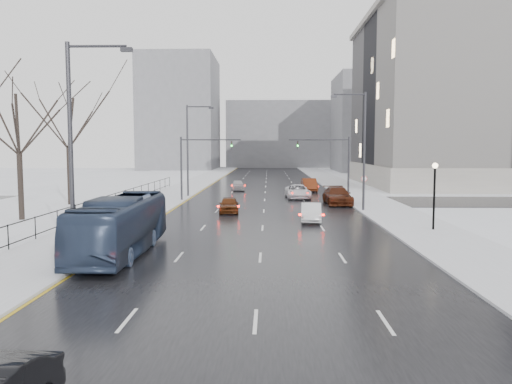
# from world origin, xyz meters

# --- Properties ---
(road) EXTENTS (16.00, 150.00, 0.04)m
(road) POSITION_xyz_m (0.00, 60.00, 0.02)
(road) COLOR black
(road) RESTS_ON ground
(cross_road) EXTENTS (130.00, 10.00, 0.04)m
(cross_road) POSITION_xyz_m (0.00, 48.00, 0.02)
(cross_road) COLOR black
(cross_road) RESTS_ON ground
(sidewalk_left) EXTENTS (5.00, 150.00, 0.16)m
(sidewalk_left) POSITION_xyz_m (-10.50, 60.00, 0.08)
(sidewalk_left) COLOR silver
(sidewalk_left) RESTS_ON ground
(sidewalk_right) EXTENTS (5.00, 150.00, 0.16)m
(sidewalk_right) POSITION_xyz_m (10.50, 60.00, 0.08)
(sidewalk_right) COLOR silver
(sidewalk_right) RESTS_ON ground
(park_strip) EXTENTS (14.00, 150.00, 0.12)m
(park_strip) POSITION_xyz_m (-20.00, 60.00, 0.06)
(park_strip) COLOR white
(park_strip) RESTS_ON ground
(tree_park_d) EXTENTS (8.75, 8.75, 12.50)m
(tree_park_d) POSITION_xyz_m (-17.80, 34.00, 0.00)
(tree_park_d) COLOR black
(tree_park_d) RESTS_ON ground
(tree_park_e) EXTENTS (9.45, 9.45, 13.50)m
(tree_park_e) POSITION_xyz_m (-18.20, 44.00, 0.00)
(tree_park_e) COLOR black
(tree_park_e) RESTS_ON ground
(iron_fence) EXTENTS (0.06, 70.00, 1.30)m
(iron_fence) POSITION_xyz_m (-13.00, 30.00, 0.91)
(iron_fence) COLOR black
(iron_fence) RESTS_ON sidewalk_left
(streetlight_r_mid) EXTENTS (2.95, 0.25, 10.00)m
(streetlight_r_mid) POSITION_xyz_m (8.17, 40.00, 5.62)
(streetlight_r_mid) COLOR #2D2D33
(streetlight_r_mid) RESTS_ON ground
(streetlight_l_near) EXTENTS (2.95, 0.25, 10.00)m
(streetlight_l_near) POSITION_xyz_m (-8.17, 20.00, 5.62)
(streetlight_l_near) COLOR #2D2D33
(streetlight_l_near) RESTS_ON ground
(streetlight_l_far) EXTENTS (2.95, 0.25, 10.00)m
(streetlight_l_far) POSITION_xyz_m (-8.17, 52.00, 5.62)
(streetlight_l_far) COLOR #2D2D33
(streetlight_l_far) RESTS_ON ground
(lamppost_r_mid) EXTENTS (0.36, 0.36, 4.28)m
(lamppost_r_mid) POSITION_xyz_m (11.00, 30.00, 2.94)
(lamppost_r_mid) COLOR black
(lamppost_r_mid) RESTS_ON sidewalk_right
(mast_signal_right) EXTENTS (6.10, 0.33, 6.50)m
(mast_signal_right) POSITION_xyz_m (7.33, 48.00, 4.11)
(mast_signal_right) COLOR #2D2D33
(mast_signal_right) RESTS_ON ground
(mast_signal_left) EXTENTS (6.10, 0.33, 6.50)m
(mast_signal_left) POSITION_xyz_m (-7.33, 48.00, 4.11)
(mast_signal_left) COLOR #2D2D33
(mast_signal_left) RESTS_ON ground
(no_uturn_sign) EXTENTS (0.60, 0.06, 2.70)m
(no_uturn_sign) POSITION_xyz_m (9.20, 44.00, 2.30)
(no_uturn_sign) COLOR #2D2D33
(no_uturn_sign) RESTS_ON sidewalk_right
(civic_building) EXTENTS (41.00, 31.00, 24.80)m
(civic_building) POSITION_xyz_m (35.00, 72.00, 11.21)
(civic_building) COLOR gray
(civic_building) RESTS_ON ground
(bldg_far_right) EXTENTS (24.00, 20.00, 22.00)m
(bldg_far_right) POSITION_xyz_m (28.00, 115.00, 11.00)
(bldg_far_right) COLOR slate
(bldg_far_right) RESTS_ON ground
(bldg_far_left) EXTENTS (18.00, 22.00, 28.00)m
(bldg_far_left) POSITION_xyz_m (-22.00, 125.00, 14.00)
(bldg_far_left) COLOR slate
(bldg_far_left) RESTS_ON ground
(bldg_far_center) EXTENTS (30.00, 18.00, 18.00)m
(bldg_far_center) POSITION_xyz_m (4.00, 140.00, 9.00)
(bldg_far_center) COLOR slate
(bldg_far_center) RESTS_ON ground
(bus) EXTENTS (2.56, 10.51, 2.92)m
(bus) POSITION_xyz_m (-7.00, 22.63, 1.50)
(bus) COLOR #293751
(bus) RESTS_ON road
(sedan_center_near) EXTENTS (1.79, 3.99, 1.33)m
(sedan_center_near) POSITION_xyz_m (-2.87, 38.82, 0.71)
(sedan_center_near) COLOR #4C220D
(sedan_center_near) RESTS_ON road
(sedan_right_near) EXTENTS (1.71, 4.16, 1.34)m
(sedan_right_near) POSITION_xyz_m (3.50, 34.03, 0.71)
(sedan_right_near) COLOR silver
(sedan_right_near) RESTS_ON road
(sedan_right_cross) EXTENTS (2.68, 5.37, 1.46)m
(sedan_right_cross) POSITION_xyz_m (3.50, 50.74, 0.77)
(sedan_right_cross) COLOR silver
(sedan_right_cross) RESTS_ON road
(sedan_right_far) EXTENTS (2.51, 5.75, 1.65)m
(sedan_right_far) POSITION_xyz_m (6.93, 45.18, 0.86)
(sedan_right_far) COLOR #3F180A
(sedan_right_far) RESTS_ON road
(sedan_center_far) EXTENTS (1.96, 4.08, 1.34)m
(sedan_center_far) POSITION_xyz_m (-3.47, 60.60, 0.71)
(sedan_center_far) COLOR #9E9CA1
(sedan_center_far) RESTS_ON road
(sedan_right_distant) EXTENTS (1.83, 4.88, 1.59)m
(sedan_right_distant) POSITION_xyz_m (5.42, 59.42, 0.84)
(sedan_right_distant) COLOR #602510
(sedan_right_distant) RESTS_ON road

